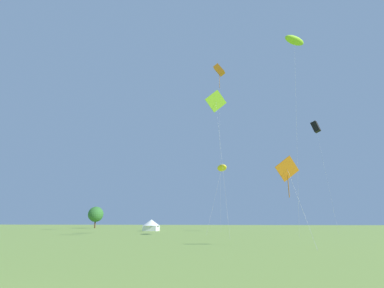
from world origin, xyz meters
The scene contains 8 objects.
kite_yellow_parafoil centered at (3.08, 39.89, 9.60)m, with size 3.44×3.83×10.15m.
kite_orange_box centered at (1.74, 56.77, 34.84)m, with size 2.66×2.75×36.31m.
kite_black_box centered at (20.80, 56.61, 20.31)m, with size 2.42×2.91×21.52m.
kite_lime_diamond centered at (3.02, 33.31, 17.44)m, with size 2.86×2.80×19.01m.
kite_orange_diamond centered at (9.83, 21.06, 5.94)m, with size 2.25×2.90×7.07m.
kite_lime_parafoil centered at (14.50, 36.92, 27.79)m, with size 3.80×3.56×28.44m.
festival_tent_center centered at (-13.67, 59.09, 1.31)m, with size 3.65×3.65×2.37m.
tree_distant_left centered at (-39.67, 84.08, 4.16)m, with size 4.63×4.63×6.49m.
Camera 1 is at (6.46, -3.84, 1.84)m, focal length 27.90 mm.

